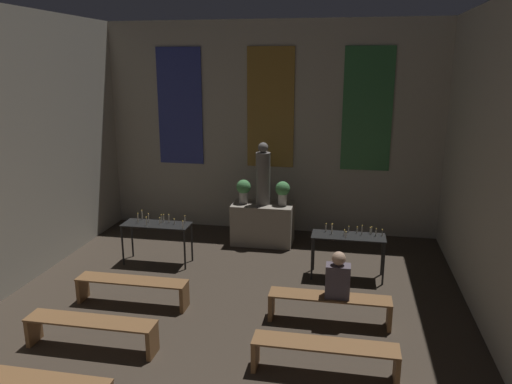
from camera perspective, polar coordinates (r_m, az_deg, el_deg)
The scene contains 12 objects.
wall_back at distance 11.37m, azimuth 1.71°, elevation 7.36°, with size 7.77×0.16×4.73m.
altar at distance 10.81m, azimuth 0.79°, elevation -3.61°, with size 1.30×0.73×0.88m.
statue at distance 10.53m, azimuth 0.81°, elevation 1.85°, with size 0.31×0.31×1.33m.
flower_vase_left at distance 10.68m, azimuth -1.43°, elevation 0.32°, with size 0.31×0.31×0.51m.
flower_vase_right at distance 10.54m, azimuth 3.06°, elevation 0.11°, with size 0.31×0.31×0.51m.
candle_rack_left at distance 9.84m, azimuth -11.27°, elevation -4.11°, with size 1.31×0.50×1.01m.
candle_rack_right at distance 9.17m, azimuth 10.51°, elevation -5.48°, with size 1.31×0.50×1.00m.
pew_third_left at distance 7.37m, azimuth -18.34°, elevation -14.52°, with size 1.82×0.36×0.43m.
pew_third_right at distance 6.57m, azimuth 7.85°, elevation -17.66°, with size 1.82×0.36×0.43m.
pew_back_left at distance 8.42m, azimuth -13.98°, elevation -10.42°, with size 1.82×0.36×0.43m.
pew_back_right at distance 7.73m, azimuth 8.39°, elevation -12.47°, with size 1.82×0.36×0.43m.
person_seated at distance 7.54m, azimuth 9.35°, elevation -9.59°, with size 0.36×0.24×0.71m.
Camera 1 is at (1.76, -1.61, 3.80)m, focal length 35.00 mm.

